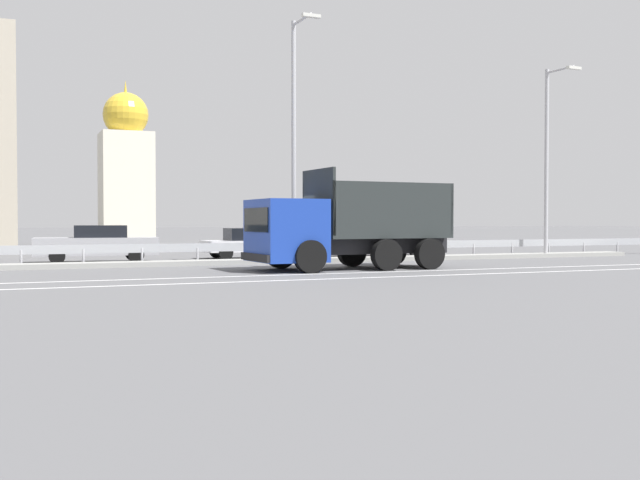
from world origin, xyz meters
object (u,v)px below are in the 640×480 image
object	(u,v)px
dump_truck	(328,233)
parked_car_4	(248,243)
parked_car_3	(97,244)
church_tower	(126,170)
street_lamp_3	(549,154)
street_lamp_2	(295,130)
parked_car_5	(378,242)
median_road_sign	(395,233)

from	to	relation	value
dump_truck	parked_car_4	world-z (taller)	dump_truck
parked_car_3	church_tower	distance (m)	25.83
dump_truck	parked_car_4	size ratio (longest dim) A/B	1.76
dump_truck	street_lamp_3	world-z (taller)	street_lamp_3
street_lamp_2	parked_car_5	xyz separation A→B (m)	(5.65, 4.04, -4.43)
dump_truck	church_tower	size ratio (longest dim) A/B	0.60
median_road_sign	church_tower	size ratio (longest dim) A/B	0.18
parked_car_4	parked_car_5	xyz separation A→B (m)	(6.21, -0.23, 0.00)
dump_truck	street_lamp_2	distance (m)	5.49
median_road_sign	street_lamp_2	bearing A→B (deg)	-176.40
parked_car_5	church_tower	distance (m)	26.18
street_lamp_2	parked_car_3	size ratio (longest dim) A/B	1.94
parked_car_3	parked_car_4	size ratio (longest dim) A/B	1.20
parked_car_4	parked_car_5	world-z (taller)	parked_car_4
dump_truck	church_tower	distance (m)	32.77
church_tower	dump_truck	bearing A→B (deg)	-86.56
church_tower	parked_car_3	bearing A→B (deg)	-100.69
dump_truck	church_tower	xyz separation A→B (m)	(-1.95, 32.45, 4.08)
median_road_sign	street_lamp_2	distance (m)	6.02
street_lamp_2	parked_car_4	size ratio (longest dim) A/B	2.33
street_lamp_3	church_tower	bearing A→B (deg)	116.86
median_road_sign	parked_car_4	xyz separation A→B (m)	(-5.10, 3.98, -0.47)
median_road_sign	church_tower	distance (m)	29.38
street_lamp_2	parked_car_4	bearing A→B (deg)	97.57
parked_car_3	street_lamp_2	bearing A→B (deg)	-112.97
parked_car_4	parked_car_5	bearing A→B (deg)	88.81
median_road_sign	church_tower	world-z (taller)	church_tower
street_lamp_2	parked_car_5	distance (m)	8.24
parked_car_4	church_tower	size ratio (longest dim) A/B	0.34
dump_truck	street_lamp_2	world-z (taller)	street_lamp_2
street_lamp_3	church_tower	distance (m)	31.91
street_lamp_3	parked_car_3	bearing A→B (deg)	169.70
parked_car_4	church_tower	bearing A→B (deg)	-175.15
street_lamp_3	parked_car_5	distance (m)	8.60
parked_car_3	median_road_sign	bearing A→B (deg)	-101.74
dump_truck	street_lamp_2	size ratio (longest dim) A/B	0.75
median_road_sign	parked_car_3	distance (m)	11.95
parked_car_4	parked_car_5	size ratio (longest dim) A/B	0.85
street_lamp_3	parked_car_3	world-z (taller)	street_lamp_3
dump_truck	parked_car_4	bearing A→B (deg)	-0.17
street_lamp_3	church_tower	size ratio (longest dim) A/B	0.71
dump_truck	parked_car_5	distance (m)	9.92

